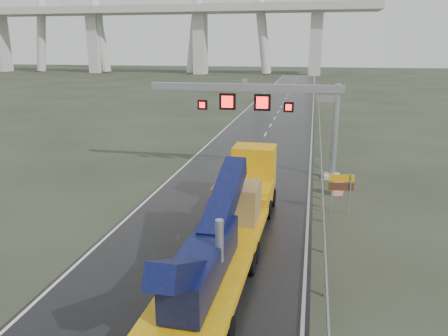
% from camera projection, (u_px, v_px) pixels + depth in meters
% --- Properties ---
extents(ground, '(400.00, 400.00, 0.00)m').
position_uv_depth(ground, '(175.00, 293.00, 18.04)').
color(ground, '#2A2D20').
rests_on(ground, ground).
extents(road, '(11.00, 200.00, 0.02)m').
position_uv_depth(road, '(270.00, 125.00, 55.77)').
color(road, black).
rests_on(road, ground).
extents(guardrail, '(0.20, 140.00, 1.40)m').
position_uv_depth(guardrail, '(320.00, 138.00, 44.98)').
color(guardrail, gray).
rests_on(guardrail, ground).
extents(sign_gantry, '(14.90, 1.20, 7.42)m').
position_uv_depth(sign_gantry, '(272.00, 104.00, 33.09)').
color(sign_gantry, beige).
rests_on(sign_gantry, ground).
extents(heavy_haul_truck, '(3.29, 19.70, 4.61)m').
position_uv_depth(heavy_haul_truck, '(231.00, 218.00, 21.24)').
color(heavy_haul_truck, '#DCBD0C').
rests_on(heavy_haul_truck, ground).
extents(exit_sign_pair, '(1.49, 0.23, 2.55)m').
position_uv_depth(exit_sign_pair, '(341.00, 186.00, 26.03)').
color(exit_sign_pair, '#999CA1').
rests_on(exit_sign_pair, ground).
extents(striped_barrier, '(0.81, 0.65, 1.21)m').
position_uv_depth(striped_barrier, '(338.00, 187.00, 29.72)').
color(striped_barrier, red).
rests_on(striped_barrier, ground).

